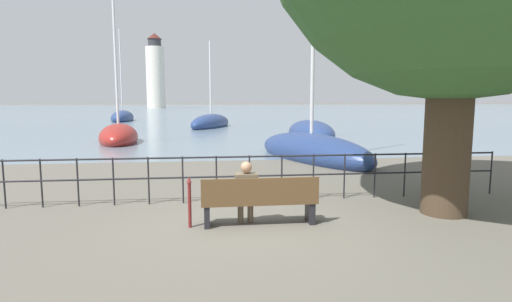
{
  "coord_description": "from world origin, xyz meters",
  "views": [
    {
      "loc": [
        -0.93,
        -7.08,
        2.24
      ],
      "look_at": [
        0.0,
        0.5,
        1.3
      ],
      "focal_mm": 28.0,
      "sensor_mm": 36.0,
      "label": 1
    }
  ],
  "objects_px": {
    "seated_person_left": "(246,190)",
    "closed_umbrella": "(190,199)",
    "sailboat_3": "(211,123)",
    "sailboat_0": "(311,133)",
    "sailboat_4": "(119,137)",
    "sailboat_1": "(123,118)",
    "harbor_lighthouse": "(155,74)",
    "sailboat_2": "(311,151)",
    "park_bench": "(260,201)"
  },
  "relations": [
    {
      "from": "seated_person_left",
      "to": "sailboat_2",
      "type": "distance_m",
      "value": 8.72
    },
    {
      "from": "seated_person_left",
      "to": "harbor_lighthouse",
      "type": "xyz_separation_m",
      "value": [
        -18.03,
        135.45,
        11.17
      ]
    },
    {
      "from": "seated_person_left",
      "to": "sailboat_0",
      "type": "xyz_separation_m",
      "value": [
        5.68,
        16.92,
        -0.31
      ]
    },
    {
      "from": "closed_umbrella",
      "to": "harbor_lighthouse",
      "type": "relative_size",
      "value": 0.04
    },
    {
      "from": "sailboat_2",
      "to": "seated_person_left",
      "type": "bearing_deg",
      "value": -131.59
    },
    {
      "from": "sailboat_0",
      "to": "park_bench",
      "type": "bearing_deg",
      "value": -104.88
    },
    {
      "from": "seated_person_left",
      "to": "sailboat_4",
      "type": "xyz_separation_m",
      "value": [
        -5.55,
        15.65,
        -0.32
      ]
    },
    {
      "from": "sailboat_1",
      "to": "harbor_lighthouse",
      "type": "xyz_separation_m",
      "value": [
        -7.57,
        94.32,
        11.43
      ]
    },
    {
      "from": "park_bench",
      "to": "harbor_lighthouse",
      "type": "bearing_deg",
      "value": 97.68
    },
    {
      "from": "sailboat_0",
      "to": "harbor_lighthouse",
      "type": "relative_size",
      "value": 0.29
    },
    {
      "from": "park_bench",
      "to": "sailboat_0",
      "type": "bearing_deg",
      "value": 72.27
    },
    {
      "from": "sailboat_0",
      "to": "sailboat_1",
      "type": "bearing_deg",
      "value": 126.53
    },
    {
      "from": "seated_person_left",
      "to": "sailboat_4",
      "type": "height_order",
      "value": "sailboat_4"
    },
    {
      "from": "sailboat_1",
      "to": "sailboat_3",
      "type": "distance_m",
      "value": 16.26
    },
    {
      "from": "seated_person_left",
      "to": "sailboat_1",
      "type": "height_order",
      "value": "sailboat_1"
    },
    {
      "from": "sailboat_0",
      "to": "sailboat_2",
      "type": "bearing_deg",
      "value": -101.8
    },
    {
      "from": "sailboat_4",
      "to": "sailboat_1",
      "type": "bearing_deg",
      "value": 92.82
    },
    {
      "from": "sailboat_0",
      "to": "sailboat_4",
      "type": "relative_size",
      "value": 0.92
    },
    {
      "from": "park_bench",
      "to": "sailboat_3",
      "type": "bearing_deg",
      "value": 91.19
    },
    {
      "from": "park_bench",
      "to": "seated_person_left",
      "type": "height_order",
      "value": "seated_person_left"
    },
    {
      "from": "seated_person_left",
      "to": "sailboat_1",
      "type": "distance_m",
      "value": 42.44
    },
    {
      "from": "seated_person_left",
      "to": "sailboat_0",
      "type": "bearing_deg",
      "value": 71.45
    },
    {
      "from": "seated_person_left",
      "to": "harbor_lighthouse",
      "type": "relative_size",
      "value": 0.05
    },
    {
      "from": "sailboat_3",
      "to": "sailboat_0",
      "type": "bearing_deg",
      "value": -41.89
    },
    {
      "from": "sailboat_4",
      "to": "harbor_lighthouse",
      "type": "bearing_deg",
      "value": 87.87
    },
    {
      "from": "park_bench",
      "to": "sailboat_0",
      "type": "height_order",
      "value": "sailboat_0"
    },
    {
      "from": "park_bench",
      "to": "sailboat_2",
      "type": "height_order",
      "value": "sailboat_2"
    },
    {
      "from": "sailboat_4",
      "to": "seated_person_left",
      "type": "bearing_deg",
      "value": -78.55
    },
    {
      "from": "park_bench",
      "to": "seated_person_left",
      "type": "relative_size",
      "value": 1.8
    },
    {
      "from": "sailboat_2",
      "to": "harbor_lighthouse",
      "type": "bearing_deg",
      "value": 80.59
    },
    {
      "from": "park_bench",
      "to": "sailboat_2",
      "type": "xyz_separation_m",
      "value": [
        3.12,
        8.13,
        -0.11
      ]
    },
    {
      "from": "sailboat_3",
      "to": "harbor_lighthouse",
      "type": "xyz_separation_m",
      "value": [
        -17.68,
        107.05,
        11.47
      ]
    },
    {
      "from": "seated_person_left",
      "to": "sailboat_2",
      "type": "height_order",
      "value": "sailboat_2"
    },
    {
      "from": "sailboat_4",
      "to": "sailboat_0",
      "type": "bearing_deg",
      "value": -1.61
    },
    {
      "from": "sailboat_4",
      "to": "harbor_lighthouse",
      "type": "relative_size",
      "value": 0.32
    },
    {
      "from": "sailboat_0",
      "to": "seated_person_left",
      "type": "bearing_deg",
      "value": -105.7
    },
    {
      "from": "sailboat_1",
      "to": "sailboat_4",
      "type": "height_order",
      "value": "sailboat_1"
    },
    {
      "from": "park_bench",
      "to": "sailboat_2",
      "type": "bearing_deg",
      "value": 69.02
    },
    {
      "from": "park_bench",
      "to": "sailboat_2",
      "type": "distance_m",
      "value": 8.71
    },
    {
      "from": "seated_person_left",
      "to": "closed_umbrella",
      "type": "relative_size",
      "value": 1.26
    },
    {
      "from": "closed_umbrella",
      "to": "park_bench",
      "type": "bearing_deg",
      "value": -1.06
    },
    {
      "from": "sailboat_1",
      "to": "sailboat_4",
      "type": "distance_m",
      "value": 25.95
    },
    {
      "from": "sailboat_1",
      "to": "sailboat_2",
      "type": "height_order",
      "value": "sailboat_1"
    },
    {
      "from": "closed_umbrella",
      "to": "sailboat_1",
      "type": "relative_size",
      "value": 0.08
    },
    {
      "from": "closed_umbrella",
      "to": "sailboat_1",
      "type": "height_order",
      "value": "sailboat_1"
    },
    {
      "from": "sailboat_2",
      "to": "sailboat_0",
      "type": "bearing_deg",
      "value": 56.41
    },
    {
      "from": "sailboat_1",
      "to": "sailboat_4",
      "type": "xyz_separation_m",
      "value": [
        4.91,
        -25.49,
        -0.06
      ]
    },
    {
      "from": "seated_person_left",
      "to": "closed_umbrella",
      "type": "height_order",
      "value": "seated_person_left"
    },
    {
      "from": "sailboat_2",
      "to": "sailboat_4",
      "type": "distance_m",
      "value": 11.71
    },
    {
      "from": "sailboat_0",
      "to": "sailboat_4",
      "type": "bearing_deg",
      "value": -170.68
    }
  ]
}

